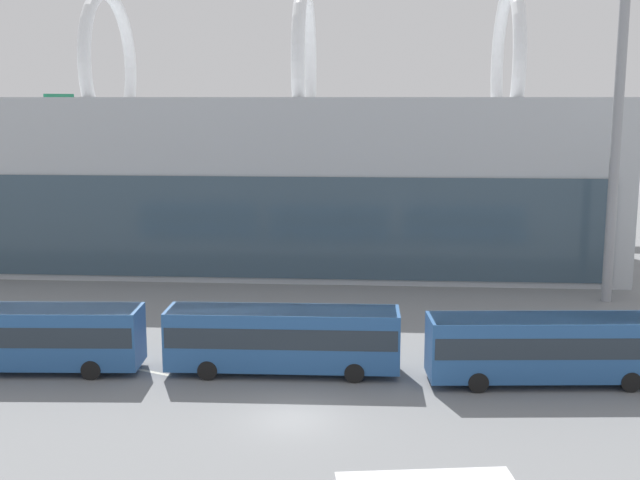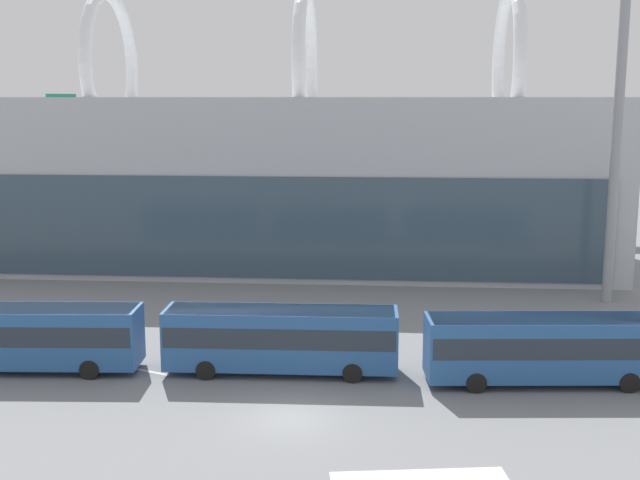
# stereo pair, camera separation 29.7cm
# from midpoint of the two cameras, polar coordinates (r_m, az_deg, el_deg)

# --- Properties ---
(ground_plane) EXTENTS (440.00, 440.00, 0.00)m
(ground_plane) POSITION_cam_midpoint_polar(r_m,az_deg,el_deg) (36.42, -2.19, -12.55)
(ground_plane) COLOR slate
(airliner_at_gate_far) EXTENTS (37.76, 35.60, 14.07)m
(airliner_at_gate_far) POSITION_cam_midpoint_polar(r_m,az_deg,el_deg) (80.83, 8.16, 4.04)
(airliner_at_gate_far) COLOR silver
(airliner_at_gate_far) RESTS_ON ground_plane
(shuttle_bus_0) EXTENTS (12.05, 3.34, 3.39)m
(shuttle_bus_0) POSITION_cam_midpoint_polar(r_m,az_deg,el_deg) (44.38, -20.39, -6.31)
(shuttle_bus_0) COLOR #285693
(shuttle_bus_0) RESTS_ON ground_plane
(shuttle_bus_1) EXTENTS (11.97, 2.90, 3.39)m
(shuttle_bus_1) POSITION_cam_midpoint_polar(r_m,az_deg,el_deg) (41.40, -2.87, -6.83)
(shuttle_bus_1) COLOR #285693
(shuttle_bus_1) RESTS_ON ground_plane
(shuttle_bus_2) EXTENTS (12.09, 3.62, 3.39)m
(shuttle_bus_2) POSITION_cam_midpoint_polar(r_m,az_deg,el_deg) (41.43, 15.75, -7.20)
(shuttle_bus_2) COLOR #285693
(shuttle_bus_2) RESTS_ON ground_plane
(floodlight_mast) EXTENTS (2.82, 2.82, 27.57)m
(floodlight_mast) POSITION_cam_midpoint_polar(r_m,az_deg,el_deg) (58.12, 20.57, 13.09)
(floodlight_mast) COLOR gray
(floodlight_mast) RESTS_ON ground_plane
(lane_stripe_2) EXTENTS (9.47, 4.17, 0.01)m
(lane_stripe_2) POSITION_cam_midpoint_polar(r_m,az_deg,el_deg) (45.46, -15.89, -8.28)
(lane_stripe_2) COLOR silver
(lane_stripe_2) RESTS_ON ground_plane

